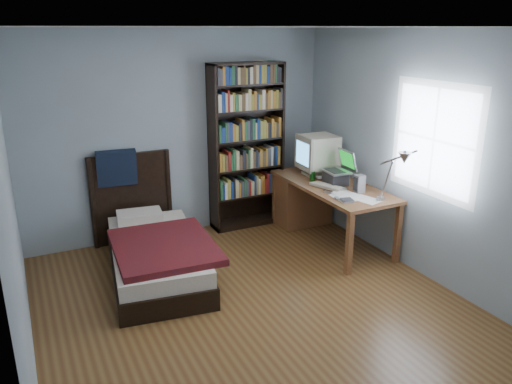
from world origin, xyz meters
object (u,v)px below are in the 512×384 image
(crt_monitor, at_px, (317,152))
(keyboard, at_px, (328,186))
(desk, at_px, (310,197))
(bookshelf, at_px, (247,147))
(soda_can, at_px, (312,176))
(desk_lamp, at_px, (401,163))
(bed, at_px, (153,249))
(laptop, at_px, (337,175))
(speaker, at_px, (359,184))

(crt_monitor, height_order, keyboard, crt_monitor)
(desk, xyz_separation_m, bookshelf, (-0.67, 0.47, 0.63))
(soda_can, bearing_deg, bookshelf, 127.13)
(desk_lamp, distance_m, keyboard, 1.16)
(bed, bearing_deg, keyboard, -7.10)
(crt_monitor, xyz_separation_m, bed, (-2.20, -0.27, -0.76))
(keyboard, relative_size, bed, 0.21)
(desk_lamp, bearing_deg, desk, 89.95)
(desk_lamp, bearing_deg, bookshelf, 107.96)
(crt_monitor, distance_m, laptop, 0.48)
(bed, bearing_deg, crt_monitor, 7.01)
(desk, distance_m, bed, 2.18)
(laptop, xyz_separation_m, bed, (-2.20, 0.18, -0.58))
(desk, relative_size, crt_monitor, 3.40)
(keyboard, relative_size, soda_can, 3.69)
(keyboard, relative_size, speaker, 2.14)
(crt_monitor, xyz_separation_m, laptop, (0.00, -0.45, -0.18))
(desk_lamp, relative_size, speaker, 3.35)
(crt_monitor, relative_size, desk_lamp, 0.77)
(desk, bearing_deg, laptop, -84.13)
(desk_lamp, bearing_deg, bed, 149.20)
(bed, bearing_deg, laptop, -4.67)
(desk, xyz_separation_m, speaker, (0.10, -0.86, 0.41))
(bookshelf, bearing_deg, bed, -151.75)
(soda_can, relative_size, bed, 0.06)
(laptop, distance_m, soda_can, 0.32)
(desk_lamp, height_order, soda_can, desk_lamp)
(desk, relative_size, soda_can, 15.20)
(laptop, bearing_deg, soda_can, 125.46)
(desk_lamp, relative_size, bookshelf, 0.31)
(crt_monitor, height_order, bookshelf, bookshelf)
(speaker, bearing_deg, desk_lamp, -95.78)
(desk_lamp, xyz_separation_m, soda_can, (-0.13, 1.35, -0.47))
(bookshelf, height_order, bed, bookshelf)
(crt_monitor, bearing_deg, keyboard, -108.60)
(crt_monitor, height_order, speaker, crt_monitor)
(laptop, bearing_deg, desk_lamp, -92.78)
(keyboard, height_order, soda_can, soda_can)
(keyboard, distance_m, speaker, 0.38)
(speaker, relative_size, bookshelf, 0.09)
(desk_lamp, bearing_deg, crt_monitor, 88.04)
(desk, height_order, bookshelf, bookshelf)
(crt_monitor, xyz_separation_m, keyboard, (-0.18, -0.52, -0.27))
(desk, bearing_deg, bed, -171.42)
(desk_lamp, height_order, bookshelf, bookshelf)
(laptop, xyz_separation_m, bookshelf, (-0.72, 0.97, 0.21))
(keyboard, xyz_separation_m, bookshelf, (-0.55, 1.04, 0.31))
(laptop, bearing_deg, bookshelf, 126.70)
(laptop, distance_m, keyboard, 0.21)
(laptop, height_order, speaker, laptop)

